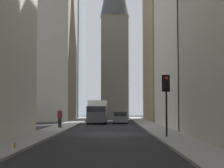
% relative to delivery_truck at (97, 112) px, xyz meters
% --- Properties ---
extents(ground_plane, '(135.00, 135.00, 0.00)m').
position_rel_delivery_truck_xyz_m(ground_plane, '(-17.86, -1.40, -1.46)').
color(ground_plane, black).
extents(sidewalk_right, '(90.00, 2.20, 0.14)m').
position_rel_delivery_truck_xyz_m(sidewalk_right, '(-17.86, 3.10, -1.39)').
color(sidewalk_right, gray).
rests_on(sidewalk_right, ground_plane).
extents(sidewalk_left, '(90.00, 2.20, 0.14)m').
position_rel_delivery_truck_xyz_m(sidewalk_left, '(-17.86, -5.90, -1.39)').
color(sidewalk_left, gray).
rests_on(sidewalk_left, ground_plane).
extents(building_left_far, '(17.03, 10.00, 27.91)m').
position_rel_delivery_truck_xyz_m(building_left_far, '(10.69, -12.00, 12.50)').
color(building_left_far, '#9E8966').
rests_on(building_left_far, ground_plane).
extents(building_right_far, '(14.83, 10.50, 28.88)m').
position_rel_delivery_truck_xyz_m(building_right_far, '(11.94, 9.19, 12.99)').
color(building_right_far, gray).
rests_on(building_right_far, ground_plane).
extents(church_spire, '(5.31, 5.31, 32.16)m').
position_rel_delivery_truck_xyz_m(church_spire, '(21.69, -2.15, 15.38)').
color(church_spire, gray).
rests_on(church_spire, ground_plane).
extents(delivery_truck, '(6.46, 2.25, 2.84)m').
position_rel_delivery_truck_xyz_m(delivery_truck, '(0.00, 0.00, 0.00)').
color(delivery_truck, silver).
rests_on(delivery_truck, ground_plane).
extents(hatchback_grey, '(4.30, 1.78, 1.42)m').
position_rel_delivery_truck_xyz_m(hatchback_grey, '(1.47, -2.80, -0.80)').
color(hatchback_grey, slate).
rests_on(hatchback_grey, ground_plane).
extents(traffic_light_foreground, '(0.43, 0.52, 3.96)m').
position_rel_delivery_truck_xyz_m(traffic_light_foreground, '(-22.55, -5.41, 1.59)').
color(traffic_light_foreground, black).
rests_on(traffic_light_foreground, sidewalk_left).
extents(pedestrian, '(0.26, 0.44, 1.79)m').
position_rel_delivery_truck_xyz_m(pedestrian, '(-11.60, 2.95, -0.34)').
color(pedestrian, black).
rests_on(pedestrian, sidewalk_right).
extents(discarded_bottle, '(0.07, 0.07, 0.27)m').
position_rel_delivery_truck_xyz_m(discarded_bottle, '(-29.29, 2.49, -1.21)').
color(discarded_bottle, brown).
rests_on(discarded_bottle, sidewalk_right).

